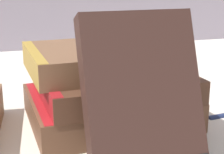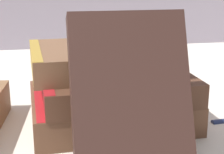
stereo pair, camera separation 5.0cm
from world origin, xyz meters
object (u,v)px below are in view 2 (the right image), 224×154
at_px(book_flat_bottom, 109,107).
at_px(book_flat_top, 96,59).
at_px(reading_glasses, 75,88).
at_px(book_leaning_front, 132,97).
at_px(book_flat_middle, 111,84).
at_px(pocket_watch, 117,48).

relative_size(book_flat_bottom, book_flat_top, 1.14).
xyz_separation_m(book_flat_top, reading_glasses, (-0.02, 0.13, -0.08)).
distance_m(book_flat_bottom, book_leaning_front, 0.13).
xyz_separation_m(book_flat_bottom, book_flat_middle, (0.00, -0.00, 0.03)).
bearing_deg(book_leaning_front, book_flat_middle, 90.58).
height_order(book_flat_top, book_leaning_front, book_leaning_front).
height_order(book_flat_bottom, reading_glasses, book_flat_bottom).
xyz_separation_m(book_flat_top, book_leaning_front, (0.02, -0.13, -0.01)).
height_order(book_flat_bottom, pocket_watch, pocket_watch).
bearing_deg(book_leaning_front, book_flat_bottom, 91.40).
xyz_separation_m(book_flat_bottom, book_leaning_front, (0.00, -0.12, 0.05)).
relative_size(book_flat_middle, reading_glasses, 1.97).
xyz_separation_m(book_flat_middle, book_leaning_front, (0.00, -0.12, 0.02)).
bearing_deg(book_flat_middle, pocket_watch, -62.14).
distance_m(book_flat_bottom, book_flat_top, 0.07).
bearing_deg(pocket_watch, book_flat_bottom, 117.89).
bearing_deg(book_flat_middle, reading_glasses, 100.97).
xyz_separation_m(book_leaning_front, pocket_watch, (0.00, 0.11, 0.03)).
relative_size(book_flat_top, book_leaning_front, 1.18).
bearing_deg(book_flat_top, pocket_watch, -51.26).
bearing_deg(book_flat_top, book_leaning_front, -85.47).
bearing_deg(book_leaning_front, book_flat_top, 97.62).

